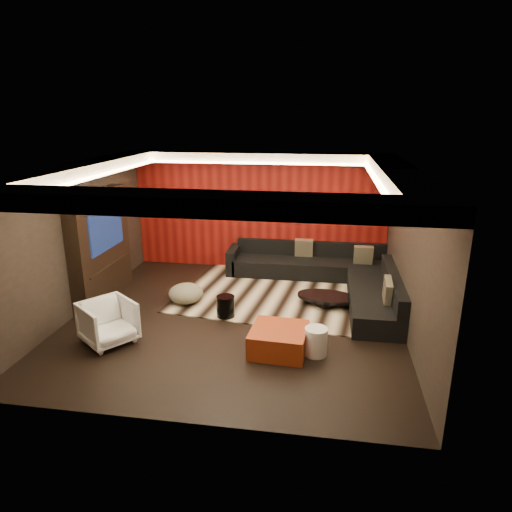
% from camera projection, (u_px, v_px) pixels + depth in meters
% --- Properties ---
extents(floor, '(6.00, 6.00, 0.02)m').
position_uv_depth(floor, '(235.00, 319.00, 8.45)').
color(floor, black).
rests_on(floor, ground).
extents(ceiling, '(6.00, 6.00, 0.02)m').
position_uv_depth(ceiling, '(233.00, 165.00, 7.59)').
color(ceiling, silver).
rests_on(ceiling, ground).
extents(wall_back, '(6.00, 0.02, 2.80)m').
position_uv_depth(wall_back, '(259.00, 211.00, 10.85)').
color(wall_back, black).
rests_on(wall_back, ground).
extents(wall_left, '(0.02, 6.00, 2.80)m').
position_uv_depth(wall_left, '(75.00, 239.00, 8.47)').
color(wall_left, black).
rests_on(wall_left, ground).
extents(wall_right, '(0.02, 6.00, 2.80)m').
position_uv_depth(wall_right, '(411.00, 254.00, 7.57)').
color(wall_right, black).
rests_on(wall_right, ground).
extents(red_feature_wall, '(5.98, 0.05, 2.78)m').
position_uv_depth(red_feature_wall, '(259.00, 212.00, 10.82)').
color(red_feature_wall, '#6B0C0A').
rests_on(red_feature_wall, ground).
extents(soffit_back, '(6.00, 0.60, 0.22)m').
position_uv_depth(soffit_back, '(258.00, 157.00, 10.17)').
color(soffit_back, silver).
rests_on(soffit_back, ground).
extents(soffit_front, '(6.00, 0.60, 0.22)m').
position_uv_depth(soffit_front, '(183.00, 203.00, 5.09)').
color(soffit_front, silver).
rests_on(soffit_front, ground).
extents(soffit_left, '(0.60, 4.80, 0.22)m').
position_uv_depth(soffit_left, '(83.00, 170.00, 8.03)').
color(soffit_left, silver).
rests_on(soffit_left, ground).
extents(soffit_right, '(0.60, 4.80, 0.22)m').
position_uv_depth(soffit_right, '(399.00, 176.00, 7.23)').
color(soffit_right, silver).
rests_on(soffit_right, ground).
extents(cove_back, '(4.80, 0.08, 0.04)m').
position_uv_depth(cove_back, '(255.00, 163.00, 9.88)').
color(cove_back, '#FFD899').
rests_on(cove_back, ground).
extents(cove_front, '(4.80, 0.08, 0.04)m').
position_uv_depth(cove_front, '(192.00, 205.00, 5.44)').
color(cove_front, '#FFD899').
rests_on(cove_front, ground).
extents(cove_left, '(0.08, 4.80, 0.04)m').
position_uv_depth(cove_left, '(101.00, 175.00, 8.01)').
color(cove_left, '#FFD899').
rests_on(cove_left, ground).
extents(cove_right, '(0.08, 4.80, 0.04)m').
position_uv_depth(cove_right, '(377.00, 181.00, 7.30)').
color(cove_right, '#FFD899').
rests_on(cove_right, ground).
extents(tv_surround, '(0.30, 2.00, 2.20)m').
position_uv_depth(tv_surround, '(100.00, 246.00, 9.10)').
color(tv_surround, black).
rests_on(tv_surround, ground).
extents(tv_screen, '(0.04, 1.30, 0.80)m').
position_uv_depth(tv_screen, '(106.00, 229.00, 8.97)').
color(tv_screen, black).
rests_on(tv_screen, ground).
extents(tv_shelf, '(0.04, 1.60, 0.04)m').
position_uv_depth(tv_shelf, '(110.00, 265.00, 9.20)').
color(tv_shelf, black).
rests_on(tv_shelf, ground).
extents(rug, '(4.34, 3.48, 0.02)m').
position_uv_depth(rug, '(277.00, 294.00, 9.54)').
color(rug, beige).
rests_on(rug, floor).
extents(coffee_table, '(1.31, 1.31, 0.19)m').
position_uv_depth(coffee_table, '(326.00, 300.00, 8.99)').
color(coffee_table, black).
rests_on(coffee_table, rug).
extents(drum_stool, '(0.36, 0.36, 0.40)m').
position_uv_depth(drum_stool, '(226.00, 306.00, 8.46)').
color(drum_stool, black).
rests_on(drum_stool, rug).
extents(striped_pouf, '(0.72, 0.72, 0.38)m').
position_uv_depth(striped_pouf, '(186.00, 293.00, 9.08)').
color(striped_pouf, beige).
rests_on(striped_pouf, rug).
extents(white_side_table, '(0.38, 0.38, 0.45)m').
position_uv_depth(white_side_table, '(316.00, 341.00, 7.14)').
color(white_side_table, white).
rests_on(white_side_table, floor).
extents(orange_ottoman, '(0.93, 0.93, 0.39)m').
position_uv_depth(orange_ottoman, '(279.00, 340.00, 7.26)').
color(orange_ottoman, '#9B3214').
rests_on(orange_ottoman, floor).
extents(armchair, '(1.10, 1.09, 0.72)m').
position_uv_depth(armchair, '(108.00, 322.00, 7.48)').
color(armchair, white).
rests_on(armchair, floor).
extents(sectional_sofa, '(3.65, 3.50, 0.75)m').
position_uv_depth(sectional_sofa, '(331.00, 276.00, 9.86)').
color(sectional_sofa, black).
rests_on(sectional_sofa, floor).
extents(throw_pillows, '(1.90, 2.81, 0.50)m').
position_uv_depth(throw_pillows, '(348.00, 262.00, 9.65)').
color(throw_pillows, tan).
rests_on(throw_pillows, sectional_sofa).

